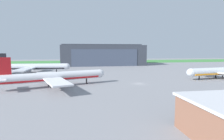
# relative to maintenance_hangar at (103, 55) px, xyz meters

# --- Properties ---
(ground_plane) EXTENTS (440.00, 440.00, 0.00)m
(ground_plane) POSITION_rel_maintenance_hangar_xyz_m (3.31, -105.37, -9.68)
(ground_plane) COLOR gray
(grass_field_strip) EXTENTS (440.00, 56.00, 0.08)m
(grass_field_strip) POSITION_rel_maintenance_hangar_xyz_m (3.31, 46.86, -9.64)
(grass_field_strip) COLOR #428C40
(grass_field_strip) RESTS_ON ground_plane
(maintenance_hangar) EXTENTS (77.50, 38.76, 20.27)m
(maintenance_hangar) POSITION_rel_maintenance_hangar_xyz_m (0.00, 0.00, 0.00)
(maintenance_hangar) COLOR #383D47
(maintenance_hangar) RESTS_ON ground_plane
(airliner_near_right) EXTENTS (36.70, 29.06, 12.35)m
(airliner_near_right) POSITION_rel_maintenance_hangar_xyz_m (47.40, -98.30, -6.05)
(airliner_near_right) COLOR silver
(airliner_near_right) RESTS_ON ground_plane
(airliner_near_left) EXTENTS (41.99, 39.06, 12.08)m
(airliner_near_left) POSITION_rel_maintenance_hangar_xyz_m (-32.40, -105.82, -5.73)
(airliner_near_left) COLOR silver
(airliner_near_left) RESTS_ON ground_plane
(airliner_far_left) EXTENTS (45.72, 38.92, 12.57)m
(airliner_far_left) POSITION_rel_maintenance_hangar_xyz_m (-51.21, -60.98, -5.50)
(airliner_far_left) COLOR silver
(airliner_far_left) RESTS_ON ground_plane
(pushback_tractor) EXTENTS (5.09, 4.53, 2.26)m
(pushback_tractor) POSITION_rel_maintenance_hangar_xyz_m (-13.40, -76.37, -8.51)
(pushback_tractor) COLOR #2D2D33
(pushback_tractor) RESTS_ON ground_plane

